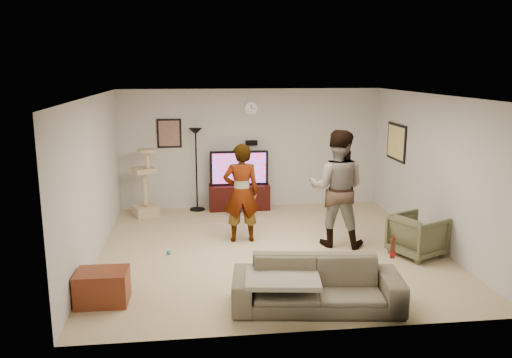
{
  "coord_description": "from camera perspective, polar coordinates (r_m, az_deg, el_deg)",
  "views": [
    {
      "loc": [
        -1.21,
        -7.99,
        2.92
      ],
      "look_at": [
        -0.21,
        0.2,
        1.14
      ],
      "focal_mm": 36.2,
      "sensor_mm": 36.0,
      "label": 1
    }
  ],
  "objects": [
    {
      "name": "floor",
      "position": [
        8.59,
        1.55,
        -7.77
      ],
      "size": [
        5.5,
        5.5,
        0.02
      ],
      "primitive_type": "cube",
      "color": "tan",
      "rests_on": "ground"
    },
    {
      "name": "wall_front",
      "position": [
        5.63,
        5.8,
        -5.17
      ],
      "size": [
        5.5,
        0.04,
        2.5
      ],
      "primitive_type": "cube",
      "color": "silver",
      "rests_on": "floor"
    },
    {
      "name": "side_table",
      "position": [
        6.93,
        -16.61,
        -11.37
      ],
      "size": [
        0.65,
        0.49,
        0.43
      ],
      "primitive_type": "cube",
      "rotation": [
        0.0,
        0.0,
        -0.02
      ],
      "color": "#622916",
      "rests_on": "floor"
    },
    {
      "name": "person_right",
      "position": [
        8.62,
        8.92,
        -1.02
      ],
      "size": [
        1.14,
        1.01,
        1.95
      ],
      "primitive_type": "imported",
      "rotation": [
        0.0,
        0.0,
        2.8
      ],
      "color": "#29698E",
      "rests_on": "floor"
    },
    {
      "name": "picture_right",
      "position": [
        10.46,
        15.25,
        3.95
      ],
      "size": [
        0.03,
        0.78,
        0.62
      ],
      "primitive_type": "cube",
      "color": "#FEDE7D",
      "rests_on": "wall_right"
    },
    {
      "name": "tv_screen",
      "position": [
        10.68,
        -1.87,
        1.18
      ],
      "size": [
        1.11,
        0.01,
        0.63
      ],
      "primitive_type": "cube",
      "color": "blue",
      "rests_on": "tv"
    },
    {
      "name": "toy_ball",
      "position": [
        8.44,
        -9.64,
        -8.0
      ],
      "size": [
        0.07,
        0.07,
        0.07
      ],
      "primitive_type": "sphere",
      "color": "#17877E",
      "rests_on": "floor"
    },
    {
      "name": "picture_back",
      "position": [
        10.81,
        -9.57,
        5.0
      ],
      "size": [
        0.42,
        0.03,
        0.52
      ],
      "primitive_type": "cube",
      "color": "#815E51",
      "rests_on": "wall_back"
    },
    {
      "name": "throw_blanket",
      "position": [
        6.42,
        2.94,
        -10.86
      ],
      "size": [
        0.99,
        0.81,
        0.06
      ],
      "primitive_type": "cube",
      "rotation": [
        0.0,
        0.0,
        -0.13
      ],
      "color": "#ADA48C",
      "rests_on": "sofa"
    },
    {
      "name": "tv",
      "position": [
        10.73,
        -1.89,
        1.23
      ],
      "size": [
        1.21,
        0.08,
        0.72
      ],
      "primitive_type": "cube",
      "color": "black",
      "rests_on": "tv_stand"
    },
    {
      "name": "wall_left",
      "position": [
        8.3,
        -17.52,
        -0.01
      ],
      "size": [
        0.04,
        5.5,
        2.5
      ],
      "primitive_type": "cube",
      "color": "silver",
      "rests_on": "floor"
    },
    {
      "name": "floor_lamp",
      "position": [
        10.73,
        -6.6,
        1.0
      ],
      "size": [
        0.32,
        0.32,
        1.71
      ],
      "primitive_type": "cylinder",
      "color": "black",
      "rests_on": "floor"
    },
    {
      "name": "cat_tree",
      "position": [
        10.5,
        -12.22,
        -0.38
      ],
      "size": [
        0.58,
        0.58,
        1.38
      ],
      "primitive_type": "cube",
      "rotation": [
        0.0,
        0.0,
        0.39
      ],
      "color": "#C6B08D",
      "rests_on": "floor"
    },
    {
      "name": "armchair",
      "position": [
        8.58,
        17.44,
        -5.97
      ],
      "size": [
        0.96,
        0.95,
        0.66
      ],
      "primitive_type": "imported",
      "rotation": [
        0.0,
        0.0,
        2.0
      ],
      "color": "#4C4E35",
      "rests_on": "floor"
    },
    {
      "name": "tv_stand",
      "position": [
        10.86,
        -1.87,
        -1.99
      ],
      "size": [
        1.26,
        0.45,
        0.52
      ],
      "primitive_type": "cube",
      "color": "black",
      "rests_on": "floor"
    },
    {
      "name": "wall_right",
      "position": [
        9.07,
        19.05,
        0.89
      ],
      "size": [
        0.04,
        5.5,
        2.5
      ],
      "primitive_type": "cube",
      "color": "silver",
      "rests_on": "floor"
    },
    {
      "name": "sofa",
      "position": [
        6.55,
        6.72,
        -11.48
      ],
      "size": [
        2.16,
        1.07,
        0.61
      ],
      "primitive_type": "imported",
      "rotation": [
        0.0,
        0.0,
        -0.13
      ],
      "color": "brown",
      "rests_on": "floor"
    },
    {
      "name": "person_left",
      "position": [
        8.74,
        -1.64,
        -1.55
      ],
      "size": [
        0.62,
        0.41,
        1.69
      ],
      "primitive_type": "imported",
      "rotation": [
        0.0,
        0.0,
        3.13
      ],
      "color": "#9497A3",
      "rests_on": "floor"
    },
    {
      "name": "ceiling",
      "position": [
        8.09,
        1.66,
        9.26
      ],
      "size": [
        5.5,
        5.5,
        0.02
      ],
      "primitive_type": "cube",
      "color": "silver",
      "rests_on": "wall_back"
    },
    {
      "name": "beer_bottle",
      "position": [
        6.67,
        14.88,
        -7.4
      ],
      "size": [
        0.06,
        0.06,
        0.25
      ],
      "primitive_type": "cylinder",
      "color": "#592713",
      "rests_on": "sofa"
    },
    {
      "name": "console_box",
      "position": [
        10.54,
        -2.06,
        -3.72
      ],
      "size": [
        0.4,
        0.3,
        0.07
      ],
      "primitive_type": "cube",
      "color": "#B8B7BF",
      "rests_on": "floor"
    },
    {
      "name": "wall_clock",
      "position": [
        10.81,
        -0.54,
        7.83
      ],
      "size": [
        0.26,
        0.04,
        0.26
      ],
      "primitive_type": "cylinder",
      "rotation": [
        1.57,
        0.0,
        0.0
      ],
      "color": "silver",
      "rests_on": "wall_back"
    },
    {
      "name": "wall_back",
      "position": [
        10.93,
        -0.55,
        3.39
      ],
      "size": [
        5.5,
        0.04,
        2.5
      ],
      "primitive_type": "cube",
      "color": "silver",
      "rests_on": "floor"
    },
    {
      "name": "wall_speaker",
      "position": [
        10.85,
        -0.51,
        4.02
      ],
      "size": [
        0.25,
        0.1,
        0.1
      ],
      "primitive_type": "cube",
      "color": "black",
      "rests_on": "wall_back"
    }
  ]
}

